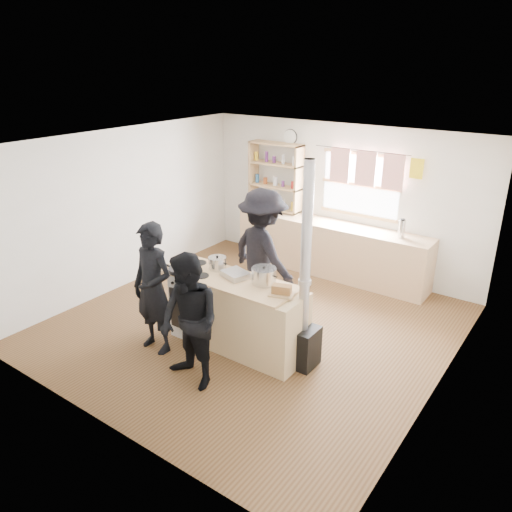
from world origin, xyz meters
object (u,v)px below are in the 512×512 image
Objects in this scene: person_near_left at (153,289)px; thermos at (402,229)px; roast_tray at (235,274)px; flue_heater at (303,317)px; bread_board at (282,291)px; person_far at (263,254)px; stockpot_stove at (217,263)px; person_near_right at (190,322)px; skillet_greens at (180,270)px; stockpot_counter at (264,276)px; cooking_island at (237,314)px.

thermos is at bearing 62.75° from person_near_left.
flue_heater is at bearing 3.09° from roast_tray.
thermos is at bearing 67.36° from roast_tray.
bread_board is 1.30m from person_far.
roast_tray is 0.86m from person_far.
person_near_left is at bearing -155.97° from flue_heater.
flue_heater is 1.40m from person_far.
person_near_right is at bearing -65.98° from stockpot_stove.
bread_board is at bearing 24.10° from person_near_left.
bread_board is at bearing -6.74° from roast_tray.
bread_board is at bearing -147.64° from flue_heater.
skillet_greens is at bearing 149.97° from person_near_right.
roast_tray is at bearing 118.97° from person_far.
person_near_right is (-0.27, -1.04, -0.25)m from stockpot_counter.
flue_heater is (1.63, 0.33, -0.31)m from skillet_greens.
cooking_island is 0.92m from skillet_greens.
stockpot_counter is at bearing -0.86° from stockpot_stove.
stockpot_counter is (-0.73, -2.64, -0.01)m from thermos.
person_near_right is (0.13, -0.99, -0.19)m from roast_tray.
person_near_right is (0.47, -1.05, -0.23)m from stockpot_stove.
thermos is 2.92m from roast_tray.
person_near_left is at bearing -146.31° from stockpot_counter.
skillet_greens is 1.05× the size of stockpot_counter.
skillet_greens is (-0.75, -0.20, 0.49)m from cooking_island.
person_near_right reaches higher than stockpot_stove.
cooking_island is 0.91m from flue_heater.
bread_board is (-0.39, -2.78, -0.06)m from thermos.
thermos reaches higher than bread_board.
flue_heater reaches higher than stockpot_stove.
thermos is 3.01m from stockpot_stove.
skillet_greens reaches higher than cooking_island.
person_near_left is (-1.47, -0.61, -0.14)m from bread_board.
person_near_right is at bearing -124.02° from bread_board.
person_near_left is at bearing -136.27° from roast_tray.
thermos is 3.82m from person_near_right.
flue_heater is 1.35× the size of person_far.
person_near_left is 1.07× the size of person_near_right.
thermos reaches higher than cooking_island.
roast_tray is 0.15× the size of flue_heater.
thermos is at bearing 60.93° from stockpot_stove.
cooking_island is at bearing 179.05° from bread_board.
person_far is (0.57, 1.54, 0.09)m from person_near_left.
stockpot_counter is at bearing 87.35° from person_near_right.
stockpot_stove reaches higher than cooking_island.
cooking_island is at bearing 122.48° from person_far.
skillet_greens is 1.09m from person_near_right.
cooking_island is 1.18× the size of person_near_left.
flue_heater reaches higher than person_far.
thermos is 0.17× the size of person_near_left.
person_near_left is at bearing -118.67° from thermos.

